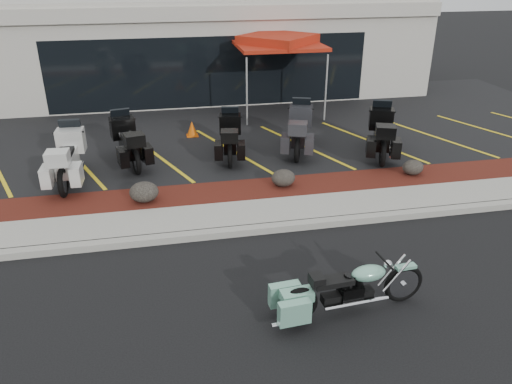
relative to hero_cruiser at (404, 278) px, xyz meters
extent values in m
plane|color=black|center=(-1.75, 1.93, -0.47)|extent=(90.00, 90.00, 0.00)
cube|color=gray|center=(-1.75, 2.83, -0.40)|extent=(24.00, 0.25, 0.15)
cube|color=gray|center=(-1.75, 3.53, -0.40)|extent=(24.00, 1.20, 0.15)
cube|color=#37120C|center=(-1.75, 4.73, -0.39)|extent=(24.00, 1.20, 0.16)
cube|color=black|center=(-1.75, 10.13, -0.40)|extent=(26.00, 9.60, 0.15)
cube|color=#ACA79B|center=(-1.75, 16.43, 1.53)|extent=(18.00, 8.00, 4.00)
cube|color=black|center=(-1.75, 12.45, 1.03)|extent=(12.00, 0.06, 2.60)
cube|color=#ACA79B|center=(-1.75, 12.42, 3.13)|extent=(18.00, 0.30, 0.50)
ellipsoid|color=black|center=(-4.33, 4.54, -0.07)|extent=(0.68, 0.57, 0.48)
ellipsoid|color=black|center=(-0.90, 4.75, -0.10)|extent=(0.60, 0.50, 0.43)
ellipsoid|color=black|center=(2.65, 4.79, -0.11)|extent=(0.56, 0.47, 0.40)
cone|color=#D55307|center=(-2.81, 9.17, -0.08)|extent=(0.44, 0.44, 0.48)
cylinder|color=silver|center=(-0.44, 9.66, 0.83)|extent=(0.06, 0.06, 2.30)
cylinder|color=silver|center=(2.26, 10.40, 0.83)|extent=(0.06, 0.06, 2.30)
cylinder|color=silver|center=(-1.17, 12.36, 0.83)|extent=(0.06, 0.06, 2.30)
cylinder|color=silver|center=(1.52, 13.10, 0.83)|extent=(0.06, 0.06, 2.30)
cube|color=maroon|center=(0.54, 11.38, 2.12)|extent=(3.68, 3.68, 0.12)
cube|color=maroon|center=(0.54, 11.38, 2.29)|extent=(2.99, 2.99, 0.35)
camera|label=1|loc=(-3.84, -6.37, 4.91)|focal=35.00mm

